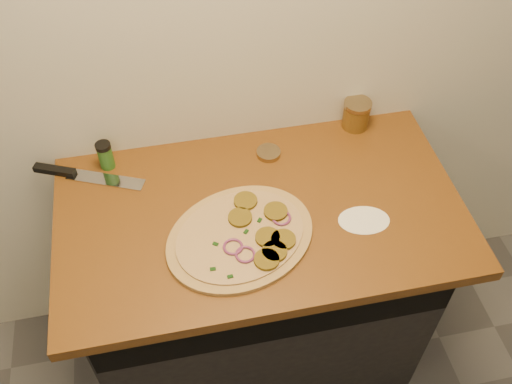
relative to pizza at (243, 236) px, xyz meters
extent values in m
cube|color=beige|center=(0.07, 0.43, 0.44)|extent=(4.00, 0.02, 2.70)
cube|color=black|center=(0.07, 0.13, -0.48)|extent=(1.10, 0.60, 0.86)
cube|color=brown|center=(0.07, 0.10, -0.03)|extent=(1.20, 0.70, 0.04)
cylinder|color=tan|center=(-0.01, 0.00, 0.00)|extent=(0.56, 0.56, 0.01)
cylinder|color=#D3BC8B|center=(-0.01, 0.00, 0.01)|extent=(0.49, 0.49, 0.01)
cylinder|color=brown|center=(0.07, -0.03, 0.01)|extent=(0.07, 0.07, 0.01)
cylinder|color=brown|center=(0.11, 0.06, 0.01)|extent=(0.07, 0.07, 0.01)
cylinder|color=brown|center=(0.05, -0.10, 0.01)|extent=(0.07, 0.07, 0.01)
cylinder|color=brown|center=(0.07, -0.08, 0.01)|extent=(0.07, 0.07, 0.01)
cylinder|color=brown|center=(0.00, 0.06, 0.01)|extent=(0.07, 0.07, 0.01)
cylinder|color=brown|center=(0.11, -0.04, 0.01)|extent=(0.07, 0.07, 0.01)
cylinder|color=brown|center=(0.03, 0.11, 0.01)|extent=(0.07, 0.07, 0.01)
torus|color=#6E2958|center=(-0.03, -0.04, 0.01)|extent=(0.06, 0.06, 0.01)
torus|color=#6E2958|center=(-0.01, -0.07, 0.01)|extent=(0.06, 0.06, 0.01)
torus|color=#6E2958|center=(0.12, 0.03, 0.01)|extent=(0.06, 0.06, 0.01)
cube|color=black|center=(-0.01, 0.05, 0.01)|extent=(0.01, 0.02, 0.00)
cube|color=black|center=(0.01, 0.01, 0.01)|extent=(0.02, 0.02, 0.00)
cube|color=black|center=(0.10, 0.06, 0.01)|extent=(0.02, 0.02, 0.00)
cube|color=black|center=(0.07, -0.05, 0.01)|extent=(0.02, 0.02, 0.00)
cube|color=black|center=(0.06, 0.04, 0.01)|extent=(0.02, 0.02, 0.00)
cube|color=black|center=(0.05, -0.04, 0.01)|extent=(0.02, 0.02, 0.00)
cube|color=black|center=(0.02, 0.05, 0.01)|extent=(0.02, 0.02, 0.00)
cube|color=black|center=(0.12, -0.02, 0.01)|extent=(0.02, 0.02, 0.00)
cube|color=black|center=(-0.10, -0.10, 0.01)|extent=(0.02, 0.01, 0.00)
cube|color=black|center=(-0.08, -0.02, 0.01)|extent=(0.02, 0.02, 0.00)
cube|color=black|center=(-0.06, -0.13, 0.01)|extent=(0.02, 0.01, 0.00)
cube|color=#B7BAC1|center=(-0.37, 0.30, -0.01)|extent=(0.24, 0.14, 0.01)
cube|color=black|center=(-0.53, 0.37, 0.00)|extent=(0.13, 0.08, 0.02)
cylinder|color=#947D56|center=(0.14, 0.31, 0.00)|extent=(0.08, 0.08, 0.02)
cylinder|color=#A62110|center=(0.46, 0.39, 0.03)|extent=(0.09, 0.09, 0.09)
cylinder|color=#947D56|center=(0.46, 0.39, 0.08)|extent=(0.09, 0.09, 0.01)
cylinder|color=#285E1D|center=(-0.36, 0.36, 0.03)|extent=(0.05, 0.05, 0.08)
cylinder|color=black|center=(-0.36, 0.36, 0.08)|extent=(0.05, 0.05, 0.01)
cylinder|color=white|center=(0.36, -0.01, -0.01)|extent=(0.17, 0.17, 0.00)
camera|label=1|loc=(-0.16, -0.95, 1.28)|focal=40.00mm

